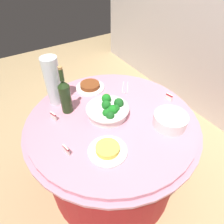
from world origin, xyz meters
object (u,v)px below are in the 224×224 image
Objects in this scene: wine_bottle at (65,95)px; plate_stack at (170,120)px; serving_tongs at (125,88)px; broccoli_bowl at (108,110)px; decorative_fruit_vase at (53,82)px; food_plate_fried_egg at (108,150)px; label_placard_mid at (53,116)px; label_placard_front at (169,97)px; label_placard_rear at (66,150)px; food_plate_stir_fry at (90,86)px.

plate_stack is at bearing 46.18° from wine_bottle.
serving_tongs is at bearing -179.29° from plate_stack.
broccoli_bowl is 0.82× the size of decorative_fruit_vase.
food_plate_fried_egg is (0.26, -0.16, -0.03)m from broccoli_bowl.
label_placard_mid reaches higher than serving_tongs.
label_placard_mid is at bearing -72.96° from wine_bottle.
label_placard_front is (0.42, 0.69, -0.13)m from decorative_fruit_vase.
plate_stack reaches higher than label_placard_mid.
serving_tongs is (-0.01, 0.48, -0.12)m from wine_bottle.
serving_tongs is at bearing 118.56° from label_placard_rear.
label_placard_front reaches higher than food_plate_stir_fry.
label_placard_mid is (0.19, -0.36, 0.01)m from food_plate_stir_fry.
food_plate_stir_fry is 4.00× the size of label_placard_mid.
label_placard_rear is at bearing -67.82° from broccoli_bowl.
label_placard_mid is at bearing -125.99° from plate_stack.
label_placard_rear is (0.34, -0.63, 0.03)m from serving_tongs.
label_placard_mid is at bearing -27.07° from decorative_fruit_vase.
food_plate_stir_fry is (-0.35, 0.04, -0.03)m from broccoli_bowl.
plate_stack is at bearing 86.71° from food_plate_fried_egg.
label_placard_front and label_placard_rear have the same top height.
food_plate_stir_fry reaches higher than serving_tongs.
serving_tongs is at bearing 136.31° from food_plate_fried_egg.
food_plate_stir_fry is (-0.60, 0.20, 0.00)m from food_plate_fried_egg.
food_plate_fried_egg and food_plate_stir_fry have the same top height.
plate_stack is 0.65m from label_placard_rear.
plate_stack is at bearing 77.91° from label_placard_rear.
wine_bottle is 0.14m from decorative_fruit_vase.
serving_tongs is at bearing -148.06° from label_placard_front.
serving_tongs is at bearing 125.92° from broccoli_bowl.
wine_bottle is at bearing -88.85° from serving_tongs.
food_plate_fried_egg is 0.44m from label_placard_mid.
plate_stack reaches higher than label_placard_rear.
plate_stack is at bearing 40.07° from decorative_fruit_vase.
label_placard_mid is 1.00× the size of label_placard_rear.
plate_stack is 0.95× the size of food_plate_stir_fry.
plate_stack is at bearing 44.55° from broccoli_bowl.
decorative_fruit_vase is 6.18× the size of label_placard_front.
food_plate_fried_egg is 0.23m from label_placard_rear.
decorative_fruit_vase reaches higher than label_placard_front.
broccoli_bowl is 5.09× the size of label_placard_mid.
food_plate_stir_fry is (-0.16, 0.25, -0.11)m from wine_bottle.
label_placard_front is at bearing 67.11° from wine_bottle.
wine_bottle is 2.19× the size of serving_tongs.
food_plate_fried_egg is at bearing -93.29° from plate_stack.
label_placard_mid is (0.17, -0.09, -0.13)m from decorative_fruit_vase.
food_plate_stir_fry is at bearing 117.78° from label_placard_mid.
label_placard_mid is at bearing -62.22° from food_plate_stir_fry.
food_plate_fried_egg is at bearing 7.03° from decorative_fruit_vase.
wine_bottle is 0.15m from label_placard_mid.
wine_bottle is (-0.47, -0.49, 0.09)m from plate_stack.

